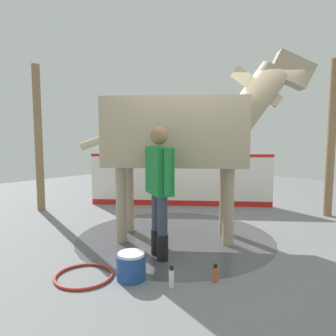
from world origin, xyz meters
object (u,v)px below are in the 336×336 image
object	(u,v)px
handler	(159,183)
bottle_shampoo	(171,278)
horse	(184,132)
hose_coil	(84,276)
bottle_spray	(215,274)
wash_bucket	(131,266)

from	to	relation	value
handler	bottle_shampoo	distance (m)	1.21
horse	bottle_shampoo	distance (m)	2.24
handler	hose_coil	world-z (taller)	handler
handler	hose_coil	bearing A→B (deg)	13.91
handler	bottle_spray	xyz separation A→B (m)	(0.07, 0.93, -0.89)
bottle_shampoo	wash_bucket	bearing A→B (deg)	-69.51
horse	handler	bearing A→B (deg)	-109.00
bottle_shampoo	bottle_spray	bearing A→B (deg)	148.77
handler	horse	bearing A→B (deg)	-134.77
handler	bottle_shampoo	world-z (taller)	handler
bottle_shampoo	bottle_spray	world-z (taller)	bottle_shampoo
handler	hose_coil	distance (m)	1.40
handler	hose_coil	xyz separation A→B (m)	(1.00, -0.20, -0.97)
bottle_shampoo	bottle_spray	size ratio (longest dim) A/B	1.18
handler	hose_coil	size ratio (longest dim) A/B	2.59
handler	wash_bucket	size ratio (longest dim) A/B	5.29
wash_bucket	bottle_spray	size ratio (longest dim) A/B	1.63
horse	bottle_shampoo	xyz separation A→B (m)	(1.31, 0.97, -1.53)
bottle_shampoo	handler	bearing A→B (deg)	-126.24
bottle_spray	bottle_shampoo	bearing A→B (deg)	-31.23
handler	wash_bucket	world-z (taller)	handler
horse	handler	distance (m)	1.10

